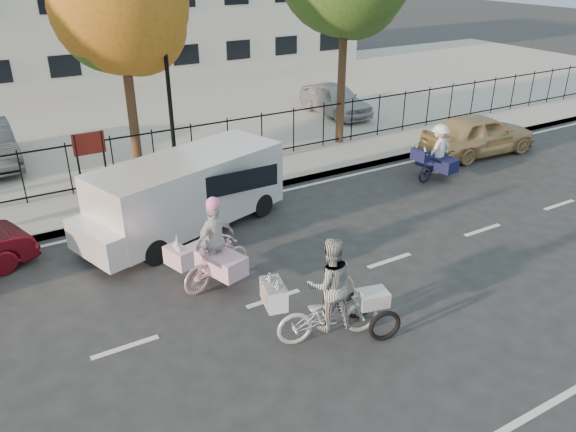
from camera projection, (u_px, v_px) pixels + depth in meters
ground at (274, 299)px, 11.28m from camera, size 120.00×120.00×0.00m
road_markings at (274, 299)px, 11.28m from camera, size 60.00×9.52×0.01m
curb at (183, 206)px, 15.17m from camera, size 60.00×0.10×0.15m
sidewalk at (169, 193)px, 15.99m from camera, size 60.00×2.20×0.15m
parking_lot at (95, 119)px, 22.90m from camera, size 60.00×15.60×0.15m
iron_fence at (154, 154)px, 16.49m from camera, size 58.00×0.06×1.50m
building at (41, 19)px, 29.41m from camera, size 34.00×10.00×6.00m
lamppost at (168, 79)px, 15.45m from camera, size 0.36×0.36×4.33m
street_sign at (90, 152)px, 15.10m from camera, size 0.85×0.06×1.80m
zebra_trike at (329, 301)px, 9.85m from camera, size 2.34×1.28×2.00m
unicorn_bike at (215, 254)px, 11.45m from camera, size 2.01×1.45×1.98m
bull_bike at (437, 158)px, 16.88m from camera, size 1.87×1.29×1.70m
white_van at (186, 191)px, 13.64m from camera, size 5.66×3.14×1.87m
gold_sedan at (479, 134)px, 18.93m from camera, size 4.20×1.88×1.40m
lot_car_d at (335, 99)px, 22.95m from camera, size 1.51×3.73×1.27m
tree_mid at (125, 11)px, 15.31m from camera, size 3.76×3.76×6.89m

